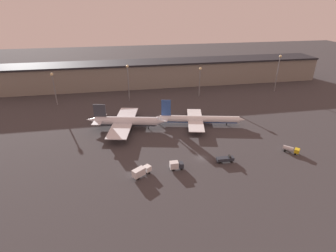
# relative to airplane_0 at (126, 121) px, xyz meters

# --- Properties ---
(ground) EXTENTS (600.00, 600.00, 0.00)m
(ground) POSITION_rel_airplane_0_xyz_m (29.99, -33.47, -3.91)
(ground) COLOR #383538
(terminal_building) EXTENTS (245.11, 22.44, 18.05)m
(terminal_building) POSITION_rel_airplane_0_xyz_m (29.99, 72.43, 5.17)
(terminal_building) COLOR gray
(terminal_building) RESTS_ON ground
(airplane_0) EXTENTS (39.84, 38.30, 12.91)m
(airplane_0) POSITION_rel_airplane_0_xyz_m (0.00, 0.00, 0.00)
(airplane_0) COLOR silver
(airplane_0) RESTS_ON ground
(airplane_1) EXTENTS (47.62, 29.44, 13.55)m
(airplane_1) POSITION_rel_airplane_0_xyz_m (37.29, -2.31, -0.78)
(airplane_1) COLOR white
(airplane_1) RESTS_ON ground
(service_vehicle_0) EXTENTS (5.26, 2.47, 3.38)m
(service_vehicle_0) POSITION_rel_airplane_0_xyz_m (17.81, -39.48, -2.04)
(service_vehicle_0) COLOR #282D38
(service_vehicle_0) RESTS_ON ground
(service_vehicle_1) EXTENTS (7.09, 2.44, 2.89)m
(service_vehicle_1) POSITION_rel_airplane_0_xyz_m (38.46, -38.04, -2.54)
(service_vehicle_1) COLOR #282D38
(service_vehicle_1) RESTS_ON ground
(service_vehicle_2) EXTENTS (6.10, 6.06, 2.59)m
(service_vehicle_2) POSITION_rel_airplane_0_xyz_m (68.93, -36.15, -2.36)
(service_vehicle_2) COLOR gold
(service_vehicle_2) RESTS_ON ground
(service_vehicle_3) EXTENTS (7.71, 6.52, 3.56)m
(service_vehicle_3) POSITION_rel_airplane_0_xyz_m (4.21, -41.35, -1.93)
(service_vehicle_3) COLOR white
(service_vehicle_3) RESTS_ON ground
(lamp_post_0) EXTENTS (1.80, 1.80, 20.17)m
(lamp_post_0) POSITION_rel_airplane_0_xyz_m (-41.07, 41.42, 9.29)
(lamp_post_0) COLOR slate
(lamp_post_0) RESTS_ON ground
(lamp_post_1) EXTENTS (1.80, 1.80, 23.13)m
(lamp_post_1) POSITION_rel_airplane_0_xyz_m (3.66, 41.42, 10.96)
(lamp_post_1) COLOR slate
(lamp_post_1) RESTS_ON ground
(lamp_post_2) EXTENTS (1.80, 1.80, 19.69)m
(lamp_post_2) POSITION_rel_airplane_0_xyz_m (50.64, 41.42, 9.02)
(lamp_post_2) COLOR slate
(lamp_post_2) RESTS_ON ground
(lamp_post_3) EXTENTS (1.80, 1.80, 25.66)m
(lamp_post_3) POSITION_rel_airplane_0_xyz_m (106.42, 41.42, 12.36)
(lamp_post_3) COLOR slate
(lamp_post_3) RESTS_ON ground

